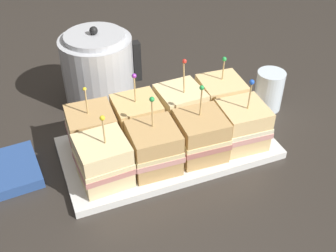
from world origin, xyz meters
The scene contains 13 objects.
ground_plane centered at (0.00, 0.00, 0.00)m, with size 6.00×6.00×0.00m, color #2D2823.
serving_platter centered at (0.00, 0.00, 0.01)m, with size 0.47×0.24×0.02m.
sandwich_front_far_left centered at (-0.16, -0.05, 0.07)m, with size 0.11×0.11×0.16m.
sandwich_front_center_left centered at (-0.05, -0.05, 0.07)m, with size 0.10×0.10×0.17m.
sandwich_front_center_right centered at (0.05, -0.05, 0.07)m, with size 0.11×0.11×0.17m.
sandwich_front_far_right centered at (0.16, -0.05, 0.07)m, with size 0.11×0.11×0.17m.
sandwich_back_far_left centered at (-0.16, 0.05, 0.07)m, with size 0.10×0.10×0.16m.
sandwich_back_center_left centered at (-0.05, 0.05, 0.07)m, with size 0.10×0.10×0.17m.
sandwich_back_center_right centered at (0.05, 0.05, 0.07)m, with size 0.11×0.11×0.18m.
sandwich_back_far_right centered at (0.16, 0.05, 0.07)m, with size 0.11×0.11×0.16m.
kettle_steel centered at (-0.09, 0.25, 0.09)m, with size 0.20×0.18×0.21m.
drinking_glass centered at (0.30, 0.07, 0.05)m, with size 0.07×0.07×0.10m.
napkin_stack centered at (-0.35, 0.05, 0.01)m, with size 0.15×0.15×0.02m.
Camera 1 is at (-0.27, -0.67, 0.63)m, focal length 45.00 mm.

